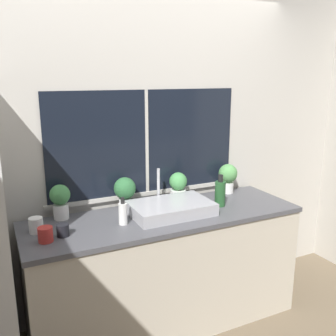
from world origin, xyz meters
TOP-DOWN VIEW (x-y plane):
  - wall_back at (0.00, 0.70)m, footprint 8.00×0.09m
  - wall_right at (2.00, 1.50)m, footprint 0.06×7.00m
  - counter at (0.00, 0.31)m, footprint 2.05×0.65m
  - sink at (0.04, 0.31)m, footprint 0.59×0.44m
  - potted_plant_far_left at (-0.71, 0.56)m, footprint 0.14×0.14m
  - potted_plant_center_left at (-0.23, 0.56)m, footprint 0.17×0.17m
  - potted_plant_center_right at (0.23, 0.56)m, footprint 0.14×0.14m
  - potted_plant_far_right at (0.71, 0.56)m, footprint 0.16×0.16m
  - soap_bottle at (-0.34, 0.27)m, footprint 0.06×0.06m
  - bottle_tall at (0.46, 0.30)m, footprint 0.08×0.08m
  - mug_white at (-0.90, 0.38)m, footprint 0.09×0.09m
  - mug_black at (-0.75, 0.25)m, footprint 0.08×0.08m
  - mug_red at (-0.86, 0.21)m, footprint 0.09×0.09m

SIDE VIEW (x-z plane):
  - counter at x=0.00m, z-range 0.00..0.90m
  - mug_black at x=-0.75m, z-range 0.90..0.98m
  - sink at x=0.04m, z-range 0.80..1.09m
  - mug_red at x=-0.86m, z-range 0.90..0.99m
  - mug_white at x=-0.90m, z-range 0.90..1.00m
  - soap_bottle at x=-0.34m, z-range 0.88..1.07m
  - bottle_tall at x=0.46m, z-range 0.88..1.13m
  - potted_plant_center_right at x=0.23m, z-range 0.91..1.14m
  - potted_plant_far_left at x=-0.71m, z-range 0.92..1.17m
  - potted_plant_center_left at x=-0.23m, z-range 0.92..1.17m
  - potted_plant_far_right at x=0.71m, z-range 0.92..1.18m
  - wall_back at x=0.00m, z-range 0.00..2.70m
  - wall_right at x=2.00m, z-range 0.00..2.70m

